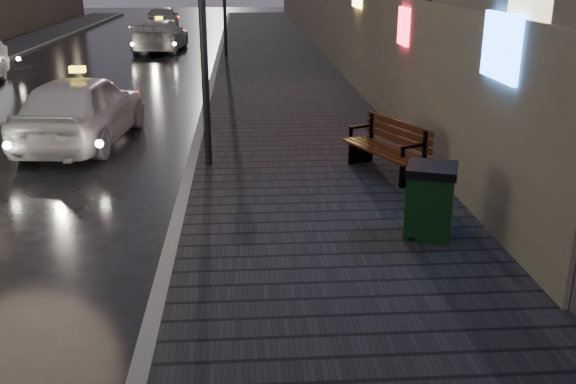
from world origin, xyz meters
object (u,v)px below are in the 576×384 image
taxi_near (82,108)px  trash_bin (430,200)px  taxi_mid (160,35)px  car_far (163,18)px  bench (389,147)px

taxi_near → trash_bin: bearing=142.0°
trash_bin → taxi_mid: (-6.52, 23.09, 0.05)m
car_far → taxi_mid: bearing=92.0°
car_far → taxi_near: bearing=88.9°
car_far → bench: bearing=100.5°
bench → car_far: size_ratio=0.44×
bench → car_far: bearing=80.1°
taxi_mid → trash_bin: bearing=110.7°
bench → car_far: car_far is taller
taxi_mid → car_far: (-0.98, 9.71, 0.06)m
bench → taxi_near: taxi_near is taller
taxi_near → car_far: 26.70m
bench → taxi_mid: (-6.59, 20.13, 0.08)m
trash_bin → taxi_near: 8.78m
taxi_near → car_far: size_ratio=1.02×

